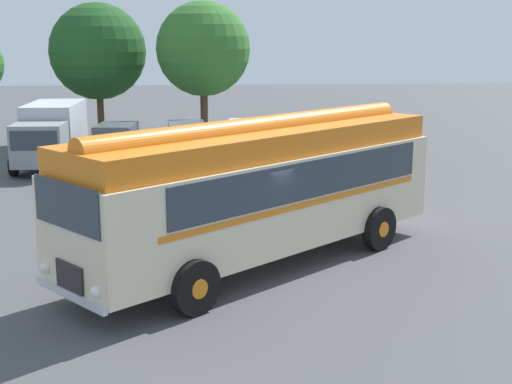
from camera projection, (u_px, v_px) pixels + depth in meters
The scene contains 9 objects.
ground_plane at pixel (235, 269), 16.43m from camera, with size 120.00×120.00×0.00m, color #474749.
vintage_bus at pixel (260, 185), 16.43m from camera, with size 9.25×8.42×3.49m.
car_near_left at pixel (116, 144), 29.36m from camera, with size 2.26×4.34×1.66m.
car_mid_left at pixel (187, 142), 29.93m from camera, with size 2.17×4.30×1.66m.
car_mid_right at pixel (245, 140), 30.36m from camera, with size 2.42×4.41×1.66m.
car_far_right at pixel (313, 143), 29.64m from camera, with size 2.35×4.38×1.66m.
box_van at pixel (52, 133), 29.00m from camera, with size 2.35×5.78×2.50m.
tree_left_of_centre at pixel (99, 52), 34.76m from camera, with size 4.69×4.69×6.79m.
tree_centre at pixel (202, 50), 33.74m from camera, with size 4.47×4.47×6.83m.
Camera 1 is at (-0.65, -15.63, 5.33)m, focal length 50.00 mm.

